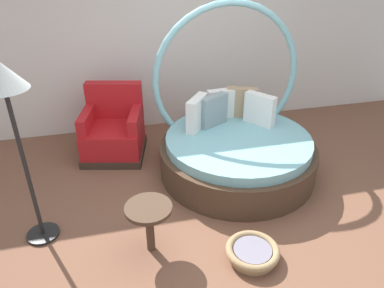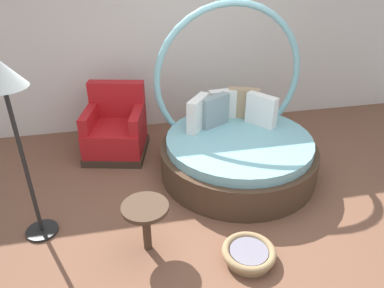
% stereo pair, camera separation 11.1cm
% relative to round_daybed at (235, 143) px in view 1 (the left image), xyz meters
% --- Properties ---
extents(ground_plane, '(8.00, 8.00, 0.02)m').
position_rel_round_daybed_xyz_m(ground_plane, '(-0.47, -0.91, -0.39)').
color(ground_plane, brown).
extents(back_wall, '(8.00, 0.12, 2.64)m').
position_rel_round_daybed_xyz_m(back_wall, '(-0.47, 1.58, 0.94)').
color(back_wall, silver).
rests_on(back_wall, ground_plane).
extents(round_daybed, '(1.95, 1.95, 2.03)m').
position_rel_round_daybed_xyz_m(round_daybed, '(0.00, 0.00, 0.00)').
color(round_daybed, '#473323').
rests_on(round_daybed, ground_plane).
extents(red_armchair, '(0.96, 0.96, 0.94)m').
position_rel_round_daybed_xyz_m(red_armchair, '(-1.48, 0.77, -0.05)').
color(red_armchair, '#38281E').
rests_on(red_armchair, ground_plane).
extents(pet_basket, '(0.51, 0.51, 0.13)m').
position_rel_round_daybed_xyz_m(pet_basket, '(-0.34, -1.51, -0.31)').
color(pet_basket, '#9E7F56').
rests_on(pet_basket, ground_plane).
extents(side_table, '(0.44, 0.44, 0.52)m').
position_rel_round_daybed_xyz_m(side_table, '(-1.25, -1.17, 0.05)').
color(side_table, '#473323').
rests_on(side_table, ground_plane).
extents(floor_lamp, '(0.40, 0.40, 1.82)m').
position_rel_round_daybed_xyz_m(floor_lamp, '(-2.30, -0.73, 1.15)').
color(floor_lamp, black).
rests_on(floor_lamp, ground_plane).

